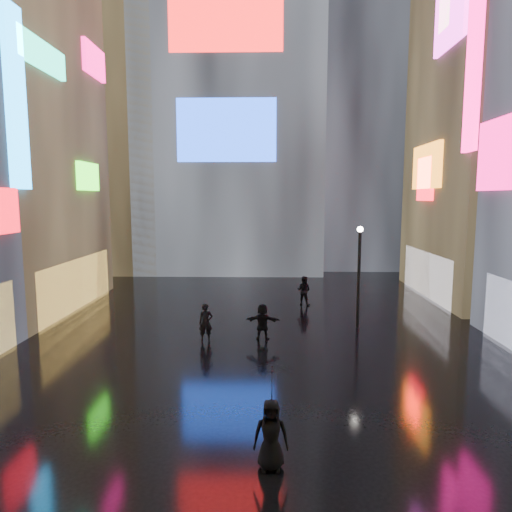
{
  "coord_description": "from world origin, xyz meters",
  "views": [
    {
      "loc": [
        0.32,
        -0.61,
        6.62
      ],
      "look_at": [
        0.0,
        12.0,
        5.0
      ],
      "focal_mm": 32.0,
      "sensor_mm": 36.0,
      "label": 1
    }
  ],
  "objects": [
    {
      "name": "ground",
      "position": [
        0.0,
        20.0,
        0.0
      ],
      "size": [
        140.0,
        140.0,
        0.0
      ],
      "primitive_type": "plane",
      "color": "black",
      "rests_on": "ground"
    },
    {
      "name": "tower_main",
      "position": [
        -3.0,
        43.97,
        21.01
      ],
      "size": [
        16.0,
        14.2,
        42.0
      ],
      "color": "black",
      "rests_on": "ground"
    },
    {
      "name": "tower_flank_right",
      "position": [
        9.0,
        46.0,
        17.0
      ],
      "size": [
        12.0,
        12.0,
        34.0
      ],
      "primitive_type": "cube",
      "color": "black",
      "rests_on": "ground"
    },
    {
      "name": "tower_flank_left",
      "position": [
        -14.0,
        42.0,
        13.0
      ],
      "size": [
        10.0,
        10.0,
        26.0
      ],
      "primitive_type": "cube",
      "color": "black",
      "rests_on": "ground"
    },
    {
      "name": "lamp_far",
      "position": [
        4.94,
        22.21,
        2.94
      ],
      "size": [
        0.3,
        0.3,
        5.2
      ],
      "color": "black",
      "rests_on": "ground"
    },
    {
      "name": "pedestrian_4",
      "position": [
        0.42,
        9.85,
        0.88
      ],
      "size": [
        0.87,
        0.57,
        1.76
      ],
      "primitive_type": "imported",
      "rotation": [
        0.0,
        0.0,
        -0.01
      ],
      "color": "black",
      "rests_on": "ground"
    },
    {
      "name": "pedestrian_5",
      "position": [
        0.1,
        20.09,
        0.86
      ],
      "size": [
        1.63,
        0.66,
        1.72
      ],
      "primitive_type": "imported",
      "rotation": [
        0.0,
        0.0,
        3.04
      ],
      "color": "black",
      "rests_on": "ground"
    },
    {
      "name": "pedestrian_6",
      "position": [
        -2.52,
        19.8,
        0.88
      ],
      "size": [
        0.71,
        0.54,
        1.77
      ],
      "primitive_type": "imported",
      "rotation": [
        0.0,
        0.0,
        0.2
      ],
      "color": "black",
      "rests_on": "ground"
    },
    {
      "name": "pedestrian_7",
      "position": [
        2.58,
        27.17,
        0.9
      ],
      "size": [
        1.08,
        0.98,
        1.8
      ],
      "primitive_type": "imported",
      "rotation": [
        0.0,
        0.0,
        2.71
      ],
      "color": "black",
      "rests_on": "ground"
    },
    {
      "name": "umbrella_2",
      "position": [
        0.42,
        9.85,
        2.21
      ],
      "size": [
        1.4,
        1.39,
        0.9
      ],
      "primitive_type": "imported",
      "rotation": [
        0.0,
        0.0,
        5.41
      ],
      "color": "black",
      "rests_on": "pedestrian_4"
    }
  ]
}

